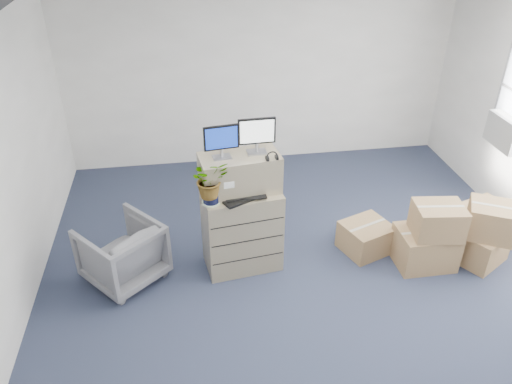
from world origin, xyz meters
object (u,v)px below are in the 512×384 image
Objects in this scene: filing_cabinet_lower at (242,229)px; water_bottle at (247,179)px; keyboard at (244,197)px; monitor_left at (221,140)px; monitor_right at (257,134)px; potted_plant at (210,183)px; office_chair at (122,250)px.

water_bottle is (0.07, 0.06, 0.63)m from filing_cabinet_lower.
monitor_left is at bearing 117.08° from keyboard.
potted_plant is at bearing -156.45° from monitor_right.
monitor_right is 0.80× the size of keyboard.
monitor_right reaches higher than water_bottle.
monitor_left is 0.73× the size of potted_plant.
office_chair is (-1.37, -0.05, -0.10)m from filing_cabinet_lower.
monitor_left is 0.57m from water_bottle.
office_chair is at bearing 174.53° from filing_cabinet_lower.
potted_plant reaches higher than filing_cabinet_lower.
office_chair is (-1.18, -0.07, -1.24)m from monitor_left.
monitor_right is at bearing 15.71° from water_bottle.
monitor_left reaches higher than potted_plant.
monitor_left is 0.92× the size of monitor_right.
monitor_right is (0.38, 0.06, 0.02)m from monitor_left.
monitor_left is (-0.19, 0.03, 1.14)m from filing_cabinet_lower.
keyboard is at bearing -91.35° from filing_cabinet_lower.
filing_cabinet_lower reaches higher than office_chair.
monitor_right is 0.54m from water_bottle.
potted_plant reaches higher than keyboard.
office_chair is at bearing 173.43° from potted_plant.
monitor_right is 0.72m from potted_plant.
monitor_right reaches higher than keyboard.
filing_cabinet_lower is at bearing 25.86° from potted_plant.
office_chair is at bearing 150.01° from keyboard.
keyboard is 0.99× the size of potted_plant.
keyboard is 0.22m from water_bottle.
monitor_left is at bearing 143.09° from office_chair.
keyboard is (0.21, -0.15, -0.62)m from monitor_left.
water_bottle is at bearing -166.40° from monitor_right.
keyboard is 1.91× the size of water_bottle.
monitor_right is at bearing 1.77° from monitor_left.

